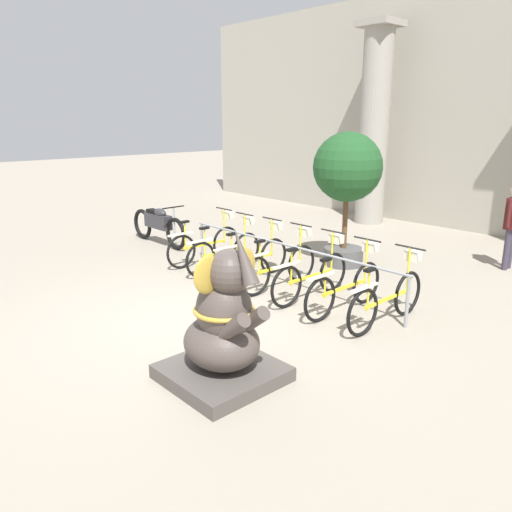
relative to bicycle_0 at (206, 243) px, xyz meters
name	(u,v)px	position (x,y,z in m)	size (l,w,h in m)	color
ground_plane	(200,321)	(2.31, -1.86, -0.40)	(60.00, 60.00, 0.00)	gray
building_facade	(487,109)	(2.31, 6.74, 2.60)	(20.00, 0.20, 6.00)	#A39E8E
column_left	(374,125)	(-0.17, 5.74, 2.22)	(0.96, 0.96, 5.16)	gray
bike_rack	(285,252)	(2.09, 0.09, 0.22)	(4.79, 0.05, 0.77)	gray
bicycle_0	(206,243)	(0.00, 0.00, 0.00)	(0.48, 1.76, 1.05)	black
bicycle_1	(226,250)	(0.70, -0.06, 0.00)	(0.48, 1.76, 1.05)	black
bicycle_2	(253,257)	(1.40, -0.01, 0.00)	(0.48, 1.76, 1.05)	black
bicycle_3	(281,265)	(2.09, 0.00, 0.00)	(0.48, 1.76, 1.05)	black
bicycle_4	(312,274)	(2.79, 0.01, 0.00)	(0.48, 1.76, 1.05)	black
bicycle_5	(346,286)	(3.49, -0.04, 0.00)	(0.48, 1.76, 1.05)	black
bicycle_6	(388,297)	(4.19, 0.00, 0.00)	(0.48, 1.76, 1.05)	black
elephant_statue	(224,330)	(3.87, -2.67, 0.20)	(1.16, 1.16, 1.79)	#4C4742
motorcycle	(158,224)	(-1.95, 0.12, 0.07)	(2.13, 0.55, 0.95)	black
potted_tree	(347,175)	(1.93, 1.92, 1.36)	(1.31, 1.31, 2.56)	#4C4C4C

